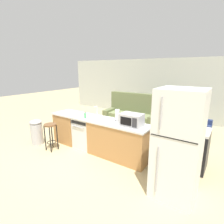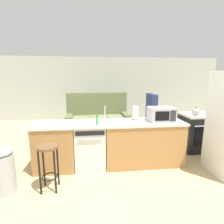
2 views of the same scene
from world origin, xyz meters
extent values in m
plane|color=tan|center=(0.00, 0.00, 0.00)|extent=(24.00, 24.00, 0.00)
cube|color=beige|center=(0.30, 4.20, 1.30)|extent=(10.00, 0.06, 2.60)
cube|color=#B77F47|center=(-0.93, 0.00, 0.43)|extent=(0.75, 0.62, 0.86)
cube|color=#B77F47|center=(0.83, 0.00, 0.43)|extent=(1.55, 0.62, 0.86)
cube|color=silver|center=(0.15, 0.00, 0.88)|extent=(2.94, 0.66, 0.04)
cube|color=#49331C|center=(0.15, 0.00, 0.04)|extent=(2.86, 0.56, 0.08)
cube|color=white|center=(-0.25, 0.00, 0.42)|extent=(0.58, 0.58, 0.84)
cube|color=black|center=(-0.25, -0.30, 0.78)|extent=(0.52, 0.01, 0.08)
cylinder|color=#B2B2B7|center=(-0.25, -0.31, 0.68)|extent=(0.44, 0.02, 0.02)
cube|color=black|center=(2.35, 0.55, 0.42)|extent=(0.76, 0.64, 0.85)
cube|color=black|center=(2.35, 0.22, 0.47)|extent=(0.53, 0.01, 0.43)
cylinder|color=silver|center=(2.35, 0.20, 0.70)|extent=(0.61, 0.03, 0.03)
cube|color=silver|center=(2.35, 0.55, 0.88)|extent=(0.76, 0.64, 0.05)
torus|color=black|center=(2.18, 0.42, 0.89)|extent=(0.16, 0.16, 0.01)
torus|color=black|center=(2.52, 0.42, 0.89)|extent=(0.16, 0.16, 0.01)
torus|color=black|center=(2.18, 0.68, 0.89)|extent=(0.16, 0.16, 0.01)
torus|color=black|center=(2.52, 0.68, 0.89)|extent=(0.16, 0.16, 0.01)
cube|color=white|center=(2.35, -0.55, 0.94)|extent=(0.72, 0.70, 1.88)
cylinder|color=#B2B2B7|center=(2.15, -0.92, 1.52)|extent=(0.02, 0.02, 0.50)
cylinder|color=#B2B2B7|center=(2.15, -0.92, 0.58)|extent=(0.02, 0.02, 0.82)
cube|color=black|center=(2.35, -0.90, 1.17)|extent=(0.68, 0.01, 0.01)
cube|color=#B7B7BC|center=(1.17, 0.00, 1.04)|extent=(0.50, 0.36, 0.28)
cube|color=black|center=(1.13, -0.18, 1.04)|extent=(0.27, 0.01, 0.18)
cube|color=#2D2D33|center=(1.34, -0.18, 1.04)|extent=(0.11, 0.01, 0.21)
cylinder|color=silver|center=(0.05, 0.13, 0.92)|extent=(0.07, 0.07, 0.03)
cylinder|color=silver|center=(0.05, 0.13, 1.06)|extent=(0.02, 0.02, 0.26)
cylinder|color=silver|center=(0.05, 0.06, 1.19)|extent=(0.02, 0.14, 0.02)
cylinder|color=#4C4C51|center=(0.69, 0.15, 0.91)|extent=(0.14, 0.14, 0.01)
cylinder|color=white|center=(0.69, 0.15, 1.05)|extent=(0.11, 0.11, 0.27)
cylinder|color=#4CB266|center=(-0.11, -0.16, 0.97)|extent=(0.06, 0.06, 0.14)
cylinder|color=black|center=(-0.11, -0.16, 1.06)|extent=(0.02, 0.02, 0.04)
sphere|color=#B2B2B7|center=(2.18, 0.42, 0.99)|extent=(0.17, 0.17, 0.17)
sphere|color=black|center=(2.18, 0.42, 1.08)|extent=(0.03, 0.03, 0.03)
cone|color=#B2B2B7|center=(2.26, 0.42, 1.00)|extent=(0.08, 0.04, 0.06)
cylinder|color=brown|center=(-0.89, -0.70, 0.72)|extent=(0.32, 0.32, 0.04)
cylinder|color=black|center=(-1.00, -0.81, 0.35)|extent=(0.03, 0.03, 0.70)
cylinder|color=black|center=(-0.78, -0.81, 0.35)|extent=(0.03, 0.03, 0.70)
cylinder|color=black|center=(-1.00, -0.59, 0.35)|extent=(0.03, 0.03, 0.70)
cylinder|color=black|center=(-0.78, -0.59, 0.35)|extent=(0.03, 0.03, 0.70)
torus|color=black|center=(-0.89, -0.70, 0.22)|extent=(0.25, 0.25, 0.02)
cylinder|color=#B7B7BC|center=(-1.58, -0.70, 0.31)|extent=(0.34, 0.34, 0.62)
ellipsoid|color=#B7B7BC|center=(-1.58, -0.70, 0.67)|extent=(0.35, 0.35, 0.14)
cube|color=#667047|center=(-0.03, 2.21, 0.21)|extent=(2.04, 1.00, 0.42)
cube|color=#667047|center=(-0.05, 2.54, 0.64)|extent=(2.01, 0.34, 1.27)
cube|color=#667047|center=(-0.93, 2.16, 0.31)|extent=(0.25, 0.91, 0.62)
cube|color=#667047|center=(0.86, 2.26, 0.31)|extent=(0.25, 0.91, 0.62)
cube|color=#7D8959|center=(-0.58, 2.13, 0.48)|extent=(0.59, 0.66, 0.12)
cube|color=#7D8959|center=(-0.03, 2.16, 0.48)|extent=(0.59, 0.66, 0.12)
cube|color=#7D8959|center=(0.52, 2.19, 0.48)|extent=(0.59, 0.66, 0.12)
cube|color=navy|center=(2.16, 2.57, 0.20)|extent=(0.85, 0.90, 0.40)
cube|color=navy|center=(1.87, 2.59, 0.60)|extent=(0.25, 0.86, 1.20)
cube|color=navy|center=(2.14, 2.23, 0.28)|extent=(0.81, 0.21, 0.55)
cube|color=navy|center=(2.19, 2.92, 0.28)|extent=(0.81, 0.21, 0.55)
camera|label=1|loc=(2.98, -3.39, 2.17)|focal=28.00mm
camera|label=2|loc=(-0.18, -3.31, 1.76)|focal=28.00mm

